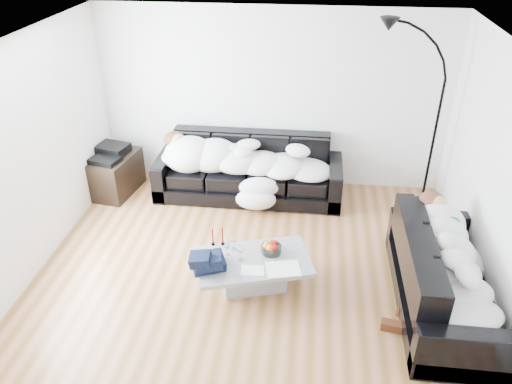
# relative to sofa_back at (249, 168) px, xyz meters

# --- Properties ---
(ground) EXTENTS (5.00, 5.00, 0.00)m
(ground) POSITION_rel_sofa_back_xyz_m (0.28, -1.75, -0.43)
(ground) COLOR brown
(ground) RESTS_ON ground
(wall_back) EXTENTS (5.00, 0.02, 2.60)m
(wall_back) POSITION_rel_sofa_back_xyz_m (0.28, 0.50, 0.87)
(wall_back) COLOR silver
(wall_back) RESTS_ON ground
(wall_left) EXTENTS (0.02, 4.50, 2.60)m
(wall_left) POSITION_rel_sofa_back_xyz_m (-2.22, -1.75, 0.87)
(wall_left) COLOR silver
(wall_left) RESTS_ON ground
(wall_right) EXTENTS (0.02, 4.50, 2.60)m
(wall_right) POSITION_rel_sofa_back_xyz_m (2.78, -1.75, 0.87)
(wall_right) COLOR silver
(wall_right) RESTS_ON ground
(ceiling) EXTENTS (5.00, 5.00, 0.00)m
(ceiling) POSITION_rel_sofa_back_xyz_m (0.28, -1.75, 2.17)
(ceiling) COLOR white
(ceiling) RESTS_ON ground
(sofa_back) EXTENTS (2.66, 0.92, 0.87)m
(sofa_back) POSITION_rel_sofa_back_xyz_m (0.00, 0.00, 0.00)
(sofa_back) COLOR black
(sofa_back) RESTS_ON ground
(sofa_right) EXTENTS (0.90, 2.11, 0.85)m
(sofa_right) POSITION_rel_sofa_back_xyz_m (2.33, -2.07, -0.01)
(sofa_right) COLOR black
(sofa_right) RESTS_ON ground
(sleeper_back) EXTENTS (2.25, 0.78, 0.45)m
(sleeper_back) POSITION_rel_sofa_back_xyz_m (0.00, -0.05, 0.21)
(sleeper_back) COLOR silver
(sleeper_back) RESTS_ON sofa_back
(sleeper_right) EXTENTS (0.76, 1.81, 0.44)m
(sleeper_right) POSITION_rel_sofa_back_xyz_m (2.33, -2.07, 0.21)
(sleeper_right) COLOR silver
(sleeper_right) RESTS_ON sofa_right
(teal_cushion) EXTENTS (0.42, 0.38, 0.20)m
(teal_cushion) POSITION_rel_sofa_back_xyz_m (2.27, -1.42, 0.29)
(teal_cushion) COLOR #0E625D
(teal_cushion) RESTS_ON sofa_right
(coffee_table) EXTENTS (1.39, 1.05, 0.36)m
(coffee_table) POSITION_rel_sofa_back_xyz_m (0.32, -1.99, -0.26)
(coffee_table) COLOR #939699
(coffee_table) RESTS_ON ground
(fruit_bowl) EXTENTS (0.28, 0.28, 0.14)m
(fruit_bowl) POSITION_rel_sofa_back_xyz_m (0.50, -1.84, -0.00)
(fruit_bowl) COLOR white
(fruit_bowl) RESTS_ON coffee_table
(wine_glass_a) EXTENTS (0.08, 0.08, 0.18)m
(wine_glass_a) POSITION_rel_sofa_back_xyz_m (0.07, -1.83, 0.01)
(wine_glass_a) COLOR white
(wine_glass_a) RESTS_ON coffee_table
(wine_glass_b) EXTENTS (0.07, 0.07, 0.16)m
(wine_glass_b) POSITION_rel_sofa_back_xyz_m (0.02, -1.94, 0.00)
(wine_glass_b) COLOR white
(wine_glass_b) RESTS_ON coffee_table
(wine_glass_c) EXTENTS (0.09, 0.09, 0.18)m
(wine_glass_c) POSITION_rel_sofa_back_xyz_m (0.18, -2.02, 0.02)
(wine_glass_c) COLOR white
(wine_glass_c) RESTS_ON coffee_table
(candle_left) EXTENTS (0.04, 0.04, 0.22)m
(candle_left) POSITION_rel_sofa_back_xyz_m (-0.18, -1.78, 0.03)
(candle_left) COLOR maroon
(candle_left) RESTS_ON coffee_table
(candle_right) EXTENTS (0.05, 0.05, 0.23)m
(candle_right) POSITION_rel_sofa_back_xyz_m (-0.07, -1.76, 0.04)
(candle_right) COLOR maroon
(candle_right) RESTS_ON coffee_table
(newspaper_a) EXTENTS (0.42, 0.35, 0.01)m
(newspaper_a) POSITION_rel_sofa_back_xyz_m (0.65, -2.12, -0.07)
(newspaper_a) COLOR silver
(newspaper_a) RESTS_ON coffee_table
(newspaper_b) EXTENTS (0.26, 0.20, 0.01)m
(newspaper_b) POSITION_rel_sofa_back_xyz_m (0.33, -2.18, -0.07)
(newspaper_b) COLOR silver
(newspaper_b) RESTS_ON coffee_table
(navy_jacket) EXTENTS (0.41, 0.37, 0.18)m
(navy_jacket) POSITION_rel_sofa_back_xyz_m (-0.18, -2.22, 0.10)
(navy_jacket) COLOR black
(navy_jacket) RESTS_ON coffee_table
(shoes) EXTENTS (0.56, 0.49, 0.11)m
(shoes) POSITION_rel_sofa_back_xyz_m (1.90, -2.44, -0.38)
(shoes) COLOR #472311
(shoes) RESTS_ON ground
(av_cabinet) EXTENTS (0.71, 0.92, 0.58)m
(av_cabinet) POSITION_rel_sofa_back_xyz_m (-1.99, -0.13, -0.15)
(av_cabinet) COLOR black
(av_cabinet) RESTS_ON ground
(stereo) EXTENTS (0.51, 0.43, 0.13)m
(stereo) POSITION_rel_sofa_back_xyz_m (-1.99, -0.13, 0.21)
(stereo) COLOR black
(stereo) RESTS_ON av_cabinet
(floor_lamp) EXTENTS (0.86, 0.44, 2.26)m
(floor_lamp) POSITION_rel_sofa_back_xyz_m (2.49, 0.02, 0.69)
(floor_lamp) COLOR black
(floor_lamp) RESTS_ON ground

